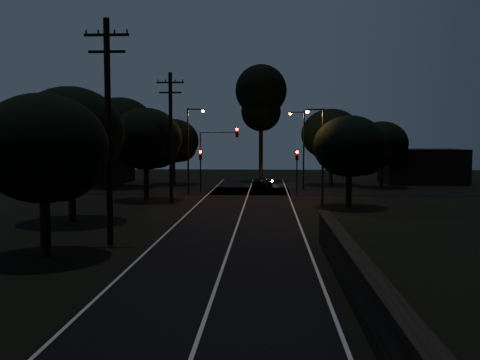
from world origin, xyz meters
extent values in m
cube|color=black|center=(0.00, 22.00, 0.01)|extent=(8.00, 70.00, 0.02)
cube|color=black|center=(0.00, 42.00, 0.01)|extent=(60.00, 8.00, 0.02)
cube|color=beige|center=(0.00, 22.00, 0.03)|extent=(0.12, 70.00, 0.01)
cube|color=beige|center=(-3.75, 22.00, 0.03)|extent=(0.12, 70.00, 0.01)
cube|color=beige|center=(3.75, 22.00, 0.03)|extent=(0.12, 70.00, 0.01)
cube|color=black|center=(4.60, 3.00, 0.75)|extent=(0.40, 26.00, 1.50)
cube|color=black|center=(4.60, 3.00, 1.55)|extent=(0.55, 26.00, 0.10)
cylinder|color=black|center=(-6.00, 15.00, 5.50)|extent=(0.30, 0.30, 11.00)
cube|color=black|center=(-6.00, 15.00, 10.20)|extent=(2.20, 0.12, 0.12)
cube|color=black|center=(-6.00, 15.00, 9.40)|extent=(1.80, 0.12, 0.12)
cylinder|color=black|center=(-6.00, 32.00, 5.25)|extent=(0.30, 0.30, 10.50)
cube|color=black|center=(-6.00, 32.00, 9.70)|extent=(2.20, 0.12, 0.12)
cube|color=black|center=(-6.00, 32.00, 8.90)|extent=(1.80, 0.12, 0.12)
cylinder|color=black|center=(-8.00, 12.00, 1.33)|extent=(0.44, 0.44, 2.66)
ellipsoid|color=black|center=(-8.00, 12.00, 4.78)|extent=(5.65, 5.65, 4.80)
sphere|color=black|center=(-7.01, 11.43, 4.22)|extent=(3.39, 3.39, 3.39)
cylinder|color=black|center=(-10.50, 22.00, 1.55)|extent=(0.44, 0.44, 3.10)
ellipsoid|color=black|center=(-10.50, 22.00, 5.61)|extent=(6.69, 6.69, 5.69)
sphere|color=black|center=(-9.33, 21.33, 4.94)|extent=(4.01, 4.01, 4.01)
cylinder|color=black|center=(-8.50, 34.00, 1.44)|extent=(0.44, 0.44, 2.89)
ellipsoid|color=black|center=(-8.50, 34.00, 5.20)|extent=(6.16, 6.16, 5.24)
sphere|color=black|center=(-7.42, 33.38, 4.58)|extent=(3.70, 3.70, 3.70)
cylinder|color=black|center=(-9.00, 50.00, 1.38)|extent=(0.44, 0.44, 2.76)
ellipsoid|color=black|center=(-9.00, 50.00, 4.97)|extent=(5.91, 5.91, 5.02)
sphere|color=black|center=(-7.97, 49.41, 4.38)|extent=(3.55, 3.55, 3.55)
cylinder|color=black|center=(-14.00, 46.00, 1.80)|extent=(0.44, 0.44, 3.59)
ellipsoid|color=black|center=(-14.00, 46.00, 6.43)|extent=(7.56, 7.56, 6.43)
sphere|color=black|center=(-12.68, 45.24, 5.67)|extent=(4.54, 4.54, 4.54)
cylinder|color=black|center=(9.00, 50.00, 1.58)|extent=(0.44, 0.44, 3.16)
ellipsoid|color=black|center=(9.00, 50.00, 5.71)|extent=(6.79, 6.79, 5.77)
sphere|color=black|center=(10.19, 49.32, 5.03)|extent=(4.08, 4.08, 4.08)
cylinder|color=black|center=(14.00, 47.00, 1.31)|extent=(0.44, 0.44, 2.61)
ellipsoid|color=black|center=(14.00, 47.00, 4.70)|extent=(5.58, 5.58, 4.74)
sphere|color=black|center=(14.98, 46.44, 4.15)|extent=(3.35, 3.35, 3.35)
cylinder|color=black|center=(8.00, 30.00, 1.29)|extent=(0.44, 0.44, 2.59)
ellipsoid|color=black|center=(8.00, 30.00, 4.64)|extent=(5.49, 5.49, 4.67)
sphere|color=black|center=(8.96, 29.45, 4.10)|extent=(3.29, 3.29, 3.29)
cylinder|color=black|center=(1.00, 55.00, 3.92)|extent=(0.50, 0.50, 7.85)
sphere|color=black|center=(1.00, 55.00, 11.13)|extent=(6.28, 6.28, 6.28)
sphere|color=black|center=(1.00, 55.00, 8.56)|extent=(4.85, 4.85, 4.85)
cube|color=black|center=(-20.00, 52.00, 2.20)|extent=(10.00, 8.00, 4.40)
cube|color=black|center=(20.00, 53.00, 2.00)|extent=(9.00, 7.00, 4.00)
cylinder|color=black|center=(-4.60, 40.00, 1.60)|extent=(0.12, 0.12, 3.20)
cube|color=black|center=(-4.60, 40.00, 3.65)|extent=(0.28, 0.22, 0.90)
sphere|color=#FF0705|center=(-4.60, 39.87, 3.95)|extent=(0.22, 0.22, 0.22)
cylinder|color=black|center=(4.60, 40.00, 1.60)|extent=(0.12, 0.12, 3.20)
cube|color=black|center=(4.60, 40.00, 3.65)|extent=(0.28, 0.22, 0.90)
sphere|color=#FF0705|center=(4.60, 39.87, 3.95)|extent=(0.22, 0.22, 0.22)
cylinder|color=black|center=(-4.60, 40.00, 2.50)|extent=(0.12, 0.12, 5.00)
cube|color=black|center=(-1.10, 40.00, 5.80)|extent=(0.28, 0.22, 0.90)
sphere|color=#FF0705|center=(-1.10, 39.87, 6.10)|extent=(0.22, 0.22, 0.22)
cube|color=black|center=(-2.85, 40.00, 5.80)|extent=(3.50, 0.08, 0.08)
cylinder|color=black|center=(-5.50, 38.00, 4.00)|extent=(0.16, 0.16, 8.00)
cube|color=black|center=(-4.80, 38.00, 7.90)|extent=(1.40, 0.10, 0.10)
cube|color=black|center=(-4.10, 38.00, 7.85)|extent=(0.35, 0.22, 0.12)
sphere|color=orange|center=(-4.10, 38.00, 7.75)|extent=(0.26, 0.26, 0.26)
cylinder|color=black|center=(5.50, 44.00, 4.00)|extent=(0.16, 0.16, 8.00)
cube|color=black|center=(4.80, 44.00, 7.90)|extent=(1.40, 0.10, 0.10)
cube|color=black|center=(4.10, 44.00, 7.85)|extent=(0.35, 0.22, 0.12)
sphere|color=orange|center=(4.10, 44.00, 7.75)|extent=(0.26, 0.26, 0.26)
cylinder|color=black|center=(6.00, 30.00, 3.75)|extent=(0.16, 0.16, 7.50)
cube|color=black|center=(5.40, 30.00, 7.40)|extent=(1.20, 0.10, 0.10)
cube|color=black|center=(4.80, 30.00, 7.35)|extent=(0.35, 0.22, 0.12)
sphere|color=orange|center=(4.80, 30.00, 7.25)|extent=(0.26, 0.26, 0.26)
imported|color=black|center=(1.26, 46.00, 0.59)|extent=(2.39, 3.73, 1.18)
camera|label=1|loc=(1.77, -10.87, 5.18)|focal=40.00mm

